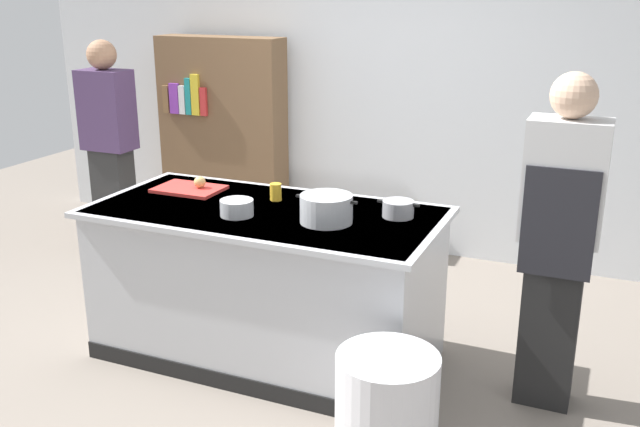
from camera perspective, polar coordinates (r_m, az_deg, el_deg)
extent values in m
plane|color=slate|center=(4.34, -4.15, -11.09)|extent=(10.00, 10.00, 0.00)
cube|color=silver|center=(5.78, 5.28, 11.80)|extent=(6.40, 0.12, 3.00)
cube|color=#B7BABF|center=(4.15, -4.29, -5.63)|extent=(1.90, 0.90, 0.90)
cube|color=#B7BABF|center=(3.99, -4.43, 0.11)|extent=(1.98, 0.98, 0.03)
cube|color=black|center=(3.98, -7.25, -13.31)|extent=(1.90, 0.01, 0.10)
cube|color=red|center=(4.42, -10.44, 1.94)|extent=(0.40, 0.28, 0.02)
sphere|color=tan|center=(4.39, -9.60, 2.50)|extent=(0.07, 0.07, 0.07)
cylinder|color=#B7BABF|center=(3.74, 0.51, 0.38)|extent=(0.28, 0.28, 0.15)
cube|color=black|center=(3.79, -1.65, 1.42)|extent=(0.04, 0.02, 0.01)
cube|color=black|center=(3.67, 2.74, 0.88)|extent=(0.04, 0.02, 0.01)
cylinder|color=#99999E|center=(3.86, 6.28, 0.38)|extent=(0.17, 0.17, 0.09)
cube|color=black|center=(3.88, 4.88, 1.00)|extent=(0.04, 0.02, 0.01)
cube|color=black|center=(3.83, 7.72, 0.65)|extent=(0.04, 0.02, 0.01)
cylinder|color=#B7BABF|center=(3.89, -6.68, 0.46)|extent=(0.18, 0.18, 0.09)
cylinder|color=yellow|center=(4.15, -3.57, 1.73)|extent=(0.07, 0.07, 0.10)
cylinder|color=silver|center=(3.27, 5.34, -15.77)|extent=(0.46, 0.46, 0.58)
cube|color=black|center=(3.87, 17.89, -8.29)|extent=(0.28, 0.20, 0.90)
cube|color=silver|center=(3.61, 19.01, 2.49)|extent=(0.38, 0.24, 0.60)
sphere|color=#D3AA8C|center=(3.54, 19.68, 8.90)|extent=(0.22, 0.22, 0.22)
cube|color=#232328|center=(3.54, 18.54, -0.80)|extent=(0.34, 0.02, 0.54)
cube|color=#2C2C2C|center=(5.82, -16.07, 0.66)|extent=(0.28, 0.20, 0.90)
cube|color=#493359|center=(5.66, -16.71, 7.94)|extent=(0.38, 0.24, 0.60)
sphere|color=#A87A5B|center=(5.61, -17.09, 12.07)|extent=(0.22, 0.22, 0.22)
cube|color=brown|center=(6.16, -7.75, 5.96)|extent=(1.10, 0.28, 1.70)
cube|color=brown|center=(6.21, -12.21, 8.93)|extent=(0.05, 0.03, 0.23)
cube|color=purple|center=(6.16, -11.58, 9.01)|extent=(0.09, 0.03, 0.25)
cube|color=white|center=(6.12, -10.97, 8.91)|extent=(0.06, 0.03, 0.24)
cube|color=teal|center=(6.08, -10.49, 9.20)|extent=(0.05, 0.03, 0.30)
cube|color=yellow|center=(6.04, -9.94, 9.34)|extent=(0.07, 0.03, 0.34)
cube|color=red|center=(6.00, -9.30, 8.82)|extent=(0.06, 0.03, 0.23)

